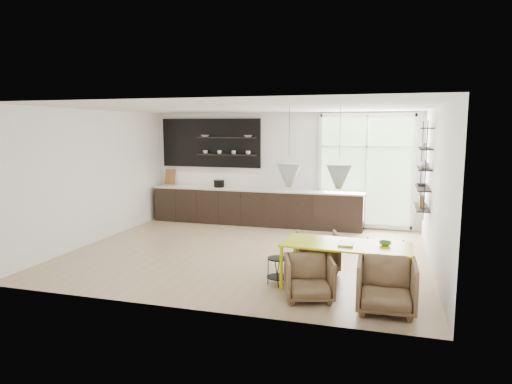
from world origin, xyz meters
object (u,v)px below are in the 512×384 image
object	(u,v)px
armchair_back_left	(317,251)
armchair_back_right	(384,259)
wire_stool	(278,267)
armchair_front_left	(309,278)
armchair_front_right	(386,286)
dining_table	(346,247)

from	to	relation	value
armchair_back_left	armchair_back_right	world-z (taller)	armchair_back_left
wire_stool	armchair_back_right	bearing A→B (deg)	28.36
armchair_front_left	armchair_back_right	bearing A→B (deg)	35.76
armchair_back_right	armchair_back_left	bearing A→B (deg)	-0.57
armchair_back_right	armchair_front_left	bearing A→B (deg)	55.32
armchair_back_right	wire_stool	world-z (taller)	armchair_back_right
armchair_back_right	wire_stool	size ratio (longest dim) A/B	1.53
armchair_front_left	wire_stool	bearing A→B (deg)	123.50
armchair_front_right	dining_table	bearing A→B (deg)	127.20
armchair_front_left	armchair_front_right	bearing A→B (deg)	-24.92
armchair_front_left	wire_stool	world-z (taller)	armchair_front_left
armchair_back_right	armchair_front_left	xyz separation A→B (m)	(-1.04, -1.37, 0.01)
dining_table	armchair_back_left	xyz separation A→B (m)	(-0.57, 0.81, -0.33)
armchair_back_left	armchair_front_left	distance (m)	1.44
armchair_front_right	armchair_back_left	bearing A→B (deg)	125.41
armchair_back_left	dining_table	bearing A→B (deg)	109.62
armchair_back_left	armchair_front_right	size ratio (longest dim) A/B	0.93
armchair_back_right	wire_stool	xyz separation A→B (m)	(-1.63, -0.88, -0.02)
armchair_back_left	armchair_front_left	bearing A→B (deg)	78.27
dining_table	armchair_front_right	distance (m)	1.03
dining_table	armchair_front_left	distance (m)	0.86
dining_table	wire_stool	xyz separation A→B (m)	(-1.07, -0.13, -0.38)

